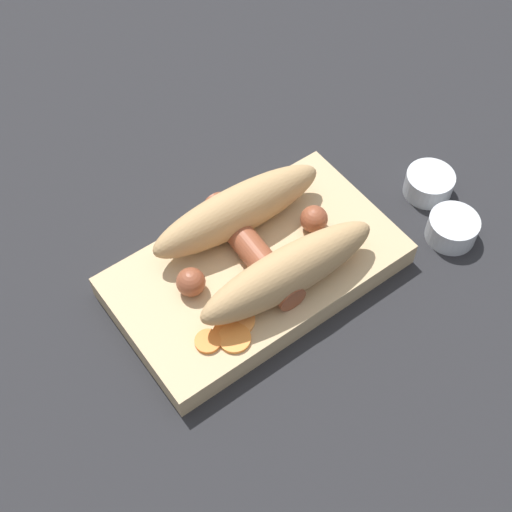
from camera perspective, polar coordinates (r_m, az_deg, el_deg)
name	(u,v)px	position (r m, az deg, el deg)	size (l,w,h in m)	color
ground_plane	(256,278)	(0.68, 0.00, -1.78)	(3.00, 3.00, 0.00)	#232326
food_tray	(256,270)	(0.67, 0.00, -1.15)	(0.27, 0.15, 0.03)	tan
bread_roll	(262,240)	(0.64, 0.51, 1.29)	(0.19, 0.13, 0.05)	tan
sausage	(253,248)	(0.65, -0.22, 0.61)	(0.16, 0.13, 0.03)	brown
pickled_veggies	(229,332)	(0.62, -2.19, -6.06)	(0.07, 0.05, 0.00)	orange
condiment_cup_near	(452,229)	(0.73, 15.41, 2.09)	(0.05, 0.05, 0.03)	silver
condiment_cup_far	(429,185)	(0.76, 13.65, 5.56)	(0.05, 0.05, 0.03)	silver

